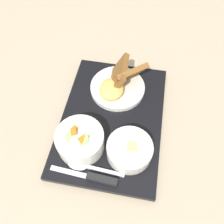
{
  "coord_description": "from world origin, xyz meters",
  "views": [
    {
      "loc": [
        -0.36,
        -0.02,
        0.63
      ],
      "look_at": [
        0.0,
        0.0,
        0.05
      ],
      "focal_mm": 38.0,
      "sensor_mm": 36.0,
      "label": 1
    }
  ],
  "objects": [
    {
      "name": "bowl_salad",
      "position": [
        -0.1,
        0.08,
        0.05
      ],
      "size": [
        0.13,
        0.13,
        0.07
      ],
      "color": "silver",
      "rests_on": "serving_tray"
    },
    {
      "name": "plate_main",
      "position": [
        0.11,
        -0.01,
        0.04
      ],
      "size": [
        0.17,
        0.18,
        0.1
      ],
      "color": "silver",
      "rests_on": "serving_tray"
    },
    {
      "name": "knife",
      "position": [
        -0.19,
        0.03,
        0.03
      ],
      "size": [
        0.05,
        0.18,
        0.02
      ],
      "rotation": [
        0.0,
        0.0,
        1.39
      ],
      "color": "silver",
      "rests_on": "serving_tray"
    },
    {
      "name": "serving_tray",
      "position": [
        0.0,
        0.0,
        0.01
      ],
      "size": [
        0.46,
        0.35,
        0.02
      ],
      "color": "black",
      "rests_on": "ground_plane"
    },
    {
      "name": "spoon",
      "position": [
        -0.16,
        0.05,
        0.02
      ],
      "size": [
        0.05,
        0.15,
        0.01
      ],
      "rotation": [
        0.0,
        0.0,
        1.4
      ],
      "color": "silver",
      "rests_on": "serving_tray"
    },
    {
      "name": "ground_plane",
      "position": [
        0.0,
        0.0,
        0.0
      ],
      "size": [
        4.0,
        4.0,
        0.0
      ],
      "primitive_type": "plane",
      "color": "tan"
    },
    {
      "name": "bowl_soup",
      "position": [
        -0.11,
        -0.05,
        0.04
      ],
      "size": [
        0.12,
        0.12,
        0.05
      ],
      "color": "silver",
      "rests_on": "serving_tray"
    }
  ]
}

